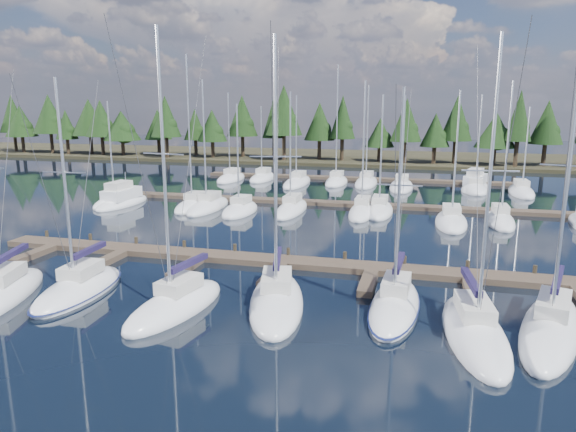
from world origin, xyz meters
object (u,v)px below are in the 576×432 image
(main_dock, at_px, (282,264))
(motor_yacht_right, at_px, (475,185))
(front_sailboat_5, at_px, (474,331))
(front_sailboat_2, at_px, (176,305))
(front_sailboat_1, at_px, (79,289))
(front_sailboat_4, at_px, (395,305))
(front_sailboat_3, at_px, (277,301))
(motor_yacht_left, at_px, (122,201))
(front_sailboat_0, at_px, (2,295))
(front_sailboat_6, at_px, (551,328))

(main_dock, distance_m, motor_yacht_right, 41.41)
(front_sailboat_5, bearing_deg, front_sailboat_2, -177.94)
(front_sailboat_1, height_order, front_sailboat_4, front_sailboat_1)
(main_dock, xyz_separation_m, front_sailboat_4, (7.77, -5.71, 0.08))
(front_sailboat_3, relative_size, motor_yacht_left, 1.71)
(front_sailboat_4, distance_m, motor_yacht_left, 38.10)
(front_sailboat_4, bearing_deg, front_sailboat_5, -31.78)
(front_sailboat_4, bearing_deg, motor_yacht_right, 79.81)
(front_sailboat_5, bearing_deg, motor_yacht_left, 143.98)
(front_sailboat_2, xyz_separation_m, front_sailboat_4, (11.30, 2.91, -0.03))
(front_sailboat_5, bearing_deg, front_sailboat_0, -176.36)
(motor_yacht_left, bearing_deg, motor_yacht_right, 29.00)
(front_sailboat_3, relative_size, motor_yacht_right, 1.59)
(front_sailboat_6, bearing_deg, front_sailboat_3, 179.90)
(main_dock, height_order, front_sailboat_2, front_sailboat_2)
(motor_yacht_left, bearing_deg, main_dock, -36.58)
(front_sailboat_3, bearing_deg, front_sailboat_5, -7.84)
(front_sailboat_0, distance_m, front_sailboat_3, 15.51)
(front_sailboat_1, height_order, front_sailboat_6, front_sailboat_6)
(front_sailboat_5, height_order, motor_yacht_left, front_sailboat_5)
(main_dock, bearing_deg, front_sailboat_5, -34.89)
(front_sailboat_1, xyz_separation_m, front_sailboat_3, (11.60, 1.10, 0.01))
(front_sailboat_1, bearing_deg, main_dock, 37.64)
(main_dock, distance_m, front_sailboat_5, 14.12)
(front_sailboat_3, height_order, motor_yacht_right, front_sailboat_3)
(front_sailboat_2, bearing_deg, front_sailboat_0, -174.02)
(front_sailboat_1, relative_size, motor_yacht_right, 1.39)
(front_sailboat_4, bearing_deg, main_dock, 143.67)
(front_sailboat_6, bearing_deg, front_sailboat_4, 172.30)
(front_sailboat_6, bearing_deg, front_sailboat_0, -174.12)
(main_dock, relative_size, front_sailboat_2, 2.89)
(front_sailboat_2, height_order, front_sailboat_4, front_sailboat_2)
(motor_yacht_right, bearing_deg, motor_yacht_left, -151.00)
(main_dock, bearing_deg, front_sailboat_1, -142.36)
(front_sailboat_3, bearing_deg, front_sailboat_1, -174.56)
(front_sailboat_1, xyz_separation_m, motor_yacht_left, (-12.75, 24.75, 0.20))
(main_dock, relative_size, front_sailboat_1, 3.39)
(front_sailboat_3, bearing_deg, front_sailboat_0, -168.85)
(front_sailboat_3, relative_size, front_sailboat_6, 1.01)
(front_sailboat_5, bearing_deg, front_sailboat_4, 148.22)
(front_sailboat_6, bearing_deg, motor_yacht_left, 148.09)
(front_sailboat_4, xyz_separation_m, motor_yacht_right, (7.92, 44.04, 0.21))
(front_sailboat_1, distance_m, front_sailboat_2, 6.62)
(front_sailboat_1, bearing_deg, front_sailboat_3, 5.44)
(front_sailboat_0, height_order, front_sailboat_2, front_sailboat_2)
(front_sailboat_2, distance_m, motor_yacht_right, 50.72)
(main_dock, relative_size, front_sailboat_5, 3.04)
(front_sailboat_6, bearing_deg, front_sailboat_2, -174.17)
(main_dock, height_order, front_sailboat_0, front_sailboat_0)
(front_sailboat_1, distance_m, motor_yacht_left, 27.84)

